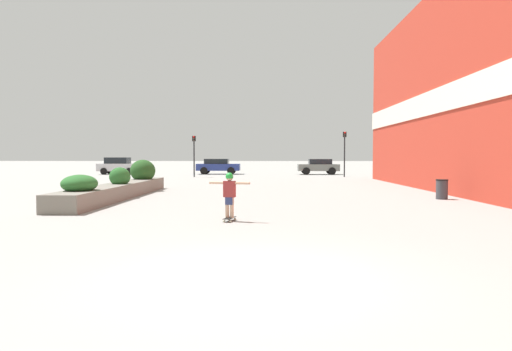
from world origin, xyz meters
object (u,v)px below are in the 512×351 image
Objects in this scene: skateboard at (230,219)px; traffic_light_left at (194,149)px; traffic_light_right at (345,146)px; car_leftmost at (119,166)px; skateboarder at (229,190)px; car_center_right at (218,166)px; car_center_left at (319,166)px; trash_bin at (442,189)px.

skateboard is 26.28m from traffic_light_left.
skateboard is at bearing -105.97° from traffic_light_right.
skateboard is 33.74m from car_leftmost.
car_center_right is (-3.77, 31.79, -0.04)m from skateboarder.
car_center_left is 1.13× the size of traffic_light_left.
traffic_light_left is (-5.12, 25.68, 2.28)m from skateboard.
traffic_light_left is (-5.12, 25.68, 1.51)m from skateboarder.
car_center_left is 0.94× the size of car_center_right.
traffic_light_right is (12.61, 0.50, 0.21)m from traffic_light_left.
skateboarder is 0.36× the size of traffic_light_left.
trash_bin is (8.15, 6.47, -0.43)m from skateboarder.
skateboarder is 0.30× the size of car_center_right.
skateboard is 31.78m from car_center_left.
skateboarder is at bearing -141.53° from trash_bin.
car_center_left is at bearing 90.56° from car_leftmost.
traffic_light_right is (1.60, -5.04, 1.77)m from car_center_left.
traffic_light_right is at bearing -162.42° from car_center_left.
car_center_left is at bearing 95.20° from trash_bin.
trash_bin is 0.20× the size of car_center_right.
car_center_right is (-3.77, 31.79, 0.73)m from skateboard.
trash_bin is 23.42m from traffic_light_left.
skateboarder is at bearing 169.30° from car_center_left.
skateboarder is at bearing 23.07° from car_leftmost.
trash_bin is at bearing -174.80° from car_center_left.
traffic_light_left is at bearing 114.48° from skateboarder.
car_center_right is (9.45, 0.75, -0.04)m from car_leftmost.
car_leftmost is (-13.22, 31.04, -0.00)m from skateboarder.
traffic_light_right reaches higher than car_center_right.
trash_bin is at bearing -88.10° from traffic_light_right.
car_center_left is 1.02× the size of traffic_light_right.
car_center_right is (-9.67, 0.56, 0.01)m from car_center_left.
car_leftmost is at bearing 166.82° from traffic_light_right.
traffic_light_left is at bearing 116.70° from car_center_left.
car_center_left is (5.90, 31.22, 0.72)m from skateboard.
skateboarder is 0.32× the size of traffic_light_right.
traffic_light_left is (-1.34, -6.10, 1.55)m from car_center_right.
skateboard is 0.17× the size of traffic_light_right.
skateboard is 0.16× the size of car_center_right.
car_leftmost is at bearing 90.56° from car_center_left.
traffic_light_right is (-0.66, 19.71, 2.15)m from trash_bin.
car_leftmost reaches higher than car_center_left.
skateboarder reaches higher than skateboard.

